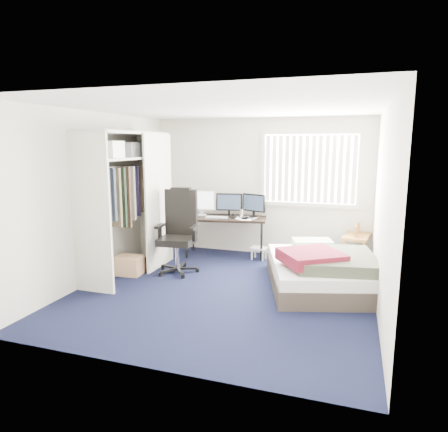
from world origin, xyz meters
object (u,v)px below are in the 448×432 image
nightstand (357,238)px  office_chair (179,240)px  bed (321,269)px  desk (226,215)px

nightstand → office_chair: bearing=-155.9°
office_chair → bed: (2.25, -0.07, -0.25)m
office_chair → nightstand: 2.99m
office_chair → bed: office_chair is taller
office_chair → bed: size_ratio=0.63×
nightstand → desk: bearing=-177.7°
desk → office_chair: 1.23m
desk → office_chair: bearing=-111.1°
nightstand → bed: size_ratio=0.39×
desk → bed: (1.82, -1.20, -0.49)m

